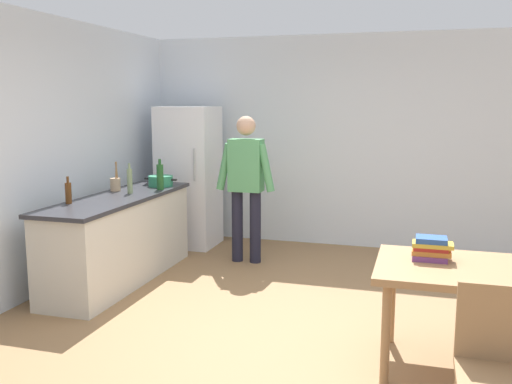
# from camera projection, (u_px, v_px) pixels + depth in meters

# --- Properties ---
(ground_plane) EXTENTS (14.00, 14.00, 0.00)m
(ground_plane) POSITION_uv_depth(u_px,v_px,m) (289.00, 332.00, 4.56)
(ground_plane) COLOR #936D47
(wall_back) EXTENTS (6.40, 0.12, 2.70)m
(wall_back) POSITION_uv_depth(u_px,v_px,m) (343.00, 142.00, 7.18)
(wall_back) COLOR silver
(wall_back) RESTS_ON ground_plane
(wall_left) EXTENTS (0.12, 5.60, 2.70)m
(wall_left) POSITION_uv_depth(u_px,v_px,m) (27.00, 156.00, 5.26)
(wall_left) COLOR silver
(wall_left) RESTS_ON ground_plane
(kitchen_counter) EXTENTS (0.64, 2.20, 0.90)m
(kitchen_counter) POSITION_uv_depth(u_px,v_px,m) (120.00, 239.00, 5.81)
(kitchen_counter) COLOR beige
(kitchen_counter) RESTS_ON ground_plane
(refrigerator) EXTENTS (0.70, 0.67, 1.80)m
(refrigerator) POSITION_uv_depth(u_px,v_px,m) (189.00, 177.00, 7.22)
(refrigerator) COLOR white
(refrigerator) RESTS_ON ground_plane
(person) EXTENTS (0.70, 0.22, 1.70)m
(person) POSITION_uv_depth(u_px,v_px,m) (246.00, 179.00, 6.42)
(person) COLOR #1E1E2D
(person) RESTS_ON ground_plane
(dining_table) EXTENTS (1.40, 0.90, 0.75)m
(dining_table) POSITION_uv_depth(u_px,v_px,m) (481.00, 279.00, 3.77)
(dining_table) COLOR #9E754C
(dining_table) RESTS_ON ground_plane
(chair) EXTENTS (0.42, 0.42, 0.91)m
(chair) POSITION_uv_depth(u_px,v_px,m) (498.00, 361.00, 2.88)
(chair) COLOR #9E754C
(chair) RESTS_ON ground_plane
(cooking_pot) EXTENTS (0.40, 0.28, 0.12)m
(cooking_pot) POSITION_uv_depth(u_px,v_px,m) (161.00, 181.00, 6.41)
(cooking_pot) COLOR #2D845B
(cooking_pot) RESTS_ON kitchen_counter
(utensil_jar) EXTENTS (0.11, 0.11, 0.32)m
(utensil_jar) POSITION_uv_depth(u_px,v_px,m) (115.00, 184.00, 6.06)
(utensil_jar) COLOR tan
(utensil_jar) RESTS_ON kitchen_counter
(bottle_wine_green) EXTENTS (0.08, 0.08, 0.34)m
(bottle_wine_green) POSITION_uv_depth(u_px,v_px,m) (160.00, 177.00, 6.13)
(bottle_wine_green) COLOR #1E5123
(bottle_wine_green) RESTS_ON kitchen_counter
(bottle_vinegar_tall) EXTENTS (0.06, 0.06, 0.32)m
(bottle_vinegar_tall) POSITION_uv_depth(u_px,v_px,m) (130.00, 181.00, 5.89)
(bottle_vinegar_tall) COLOR gray
(bottle_vinegar_tall) RESTS_ON kitchen_counter
(bottle_beer_brown) EXTENTS (0.06, 0.06, 0.26)m
(bottle_beer_brown) POSITION_uv_depth(u_px,v_px,m) (68.00, 193.00, 5.30)
(bottle_beer_brown) COLOR #5B3314
(bottle_beer_brown) RESTS_ON kitchen_counter
(book_stack) EXTENTS (0.28, 0.20, 0.17)m
(book_stack) POSITION_uv_depth(u_px,v_px,m) (431.00, 249.00, 3.94)
(book_stack) COLOR #753D7F
(book_stack) RESTS_ON dining_table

